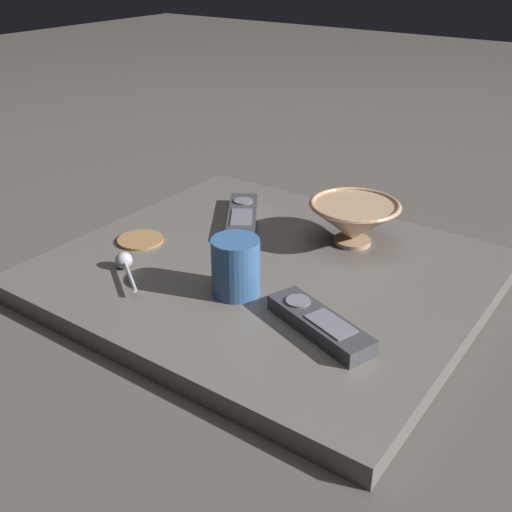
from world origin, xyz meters
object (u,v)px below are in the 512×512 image
(tv_remote_near, at_px, (242,217))
(drink_coaster, at_px, (140,240))
(coffee_mug, at_px, (236,267))
(cereal_bowl, at_px, (354,221))
(tv_remote_far, at_px, (320,324))
(teaspoon, at_px, (125,262))

(tv_remote_near, relative_size, drink_coaster, 2.36)
(coffee_mug, bearing_deg, cereal_bowl, 165.89)
(tv_remote_near, bearing_deg, tv_remote_far, 52.48)
(cereal_bowl, height_order, coffee_mug, coffee_mug)
(tv_remote_near, distance_m, tv_remote_far, 0.39)
(coffee_mug, xyz_separation_m, drink_coaster, (-0.04, -0.25, -0.04))
(teaspoon, height_order, tv_remote_far, teaspoon)
(tv_remote_near, xyz_separation_m, drink_coaster, (0.17, -0.10, -0.01))
(cereal_bowl, relative_size, drink_coaster, 1.96)
(cereal_bowl, relative_size, tv_remote_near, 0.83)
(teaspoon, bearing_deg, cereal_bowl, 140.09)
(tv_remote_far, bearing_deg, tv_remote_near, -127.52)
(coffee_mug, bearing_deg, tv_remote_far, 83.80)
(cereal_bowl, bearing_deg, tv_remote_near, -79.88)
(teaspoon, relative_size, drink_coaster, 1.26)
(tv_remote_near, height_order, drink_coaster, tv_remote_near)
(coffee_mug, height_order, teaspoon, coffee_mug)
(cereal_bowl, relative_size, tv_remote_far, 0.88)
(tv_remote_near, bearing_deg, cereal_bowl, 100.12)
(coffee_mug, xyz_separation_m, tv_remote_far, (0.02, 0.16, -0.03))
(tv_remote_near, height_order, tv_remote_far, tv_remote_far)
(teaspoon, height_order, tv_remote_near, teaspoon)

